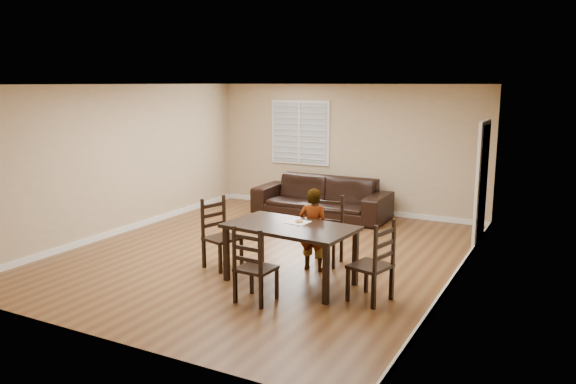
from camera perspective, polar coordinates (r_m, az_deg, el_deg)
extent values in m
plane|color=brown|center=(9.18, -2.33, -6.23)|extent=(7.00, 7.00, 0.00)
cube|color=tan|center=(12.00, 6.03, 4.41)|extent=(6.00, 0.04, 2.70)
cube|color=tan|center=(6.16, -18.95, -2.48)|extent=(6.00, 0.04, 2.70)
cube|color=tan|center=(10.68, -16.48, 3.20)|extent=(0.04, 7.00, 2.70)
cube|color=tan|center=(7.83, 16.96, 0.44)|extent=(0.04, 7.00, 2.70)
cube|color=white|center=(8.77, -2.47, 10.87)|extent=(6.00, 7.00, 0.04)
cube|color=white|center=(12.37, 1.21, 6.06)|extent=(1.40, 0.08, 1.40)
cube|color=white|center=(10.03, 19.09, 0.67)|extent=(0.06, 0.94, 2.05)
cylinder|color=#332114|center=(9.76, 18.62, -0.02)|extent=(0.06, 0.06, 0.02)
cube|color=white|center=(12.21, 5.88, -1.67)|extent=(6.00, 0.03, 0.10)
cube|color=white|center=(10.92, -16.06, -3.58)|extent=(0.03, 7.00, 0.10)
cube|color=white|center=(8.16, 16.34, -8.55)|extent=(0.03, 7.00, 0.10)
cube|color=black|center=(7.65, 0.22, -3.58)|extent=(1.83, 1.14, 0.05)
cube|color=black|center=(7.90, -6.28, -6.27)|extent=(0.08, 0.08, 0.77)
cube|color=black|center=(7.05, 3.88, -8.38)|extent=(0.08, 0.08, 0.77)
cube|color=black|center=(8.52, -2.78, -4.92)|extent=(0.08, 0.08, 0.77)
cube|color=black|center=(7.74, 6.86, -6.64)|extent=(0.08, 0.08, 0.77)
cube|color=black|center=(8.56, 3.79, -4.41)|extent=(0.50, 0.47, 0.04)
cube|color=black|center=(8.72, 4.23, -3.63)|extent=(0.47, 0.08, 1.04)
cube|color=black|center=(8.52, 2.05, -6.11)|extent=(0.04, 0.04, 0.43)
cube|color=black|center=(8.39, 4.65, -6.41)|extent=(0.04, 0.04, 0.43)
cube|color=black|center=(8.86, 2.93, -5.44)|extent=(0.04, 0.04, 0.43)
cube|color=black|center=(8.73, 5.44, -5.72)|extent=(0.04, 0.04, 0.43)
cube|color=black|center=(7.13, -3.27, -7.77)|extent=(0.47, 0.44, 0.04)
cube|color=black|center=(6.96, -4.15, -7.65)|extent=(0.45, 0.06, 1.00)
cube|color=black|center=(7.25, -1.15, -9.32)|extent=(0.04, 0.04, 0.41)
cube|color=black|center=(7.45, -3.72, -8.77)|extent=(0.04, 0.04, 0.41)
cube|color=black|center=(6.96, -2.74, -10.19)|extent=(0.04, 0.04, 0.41)
cube|color=black|center=(7.17, -5.37, -9.58)|extent=(0.04, 0.04, 0.41)
cube|color=black|center=(8.43, -6.68, -4.69)|extent=(0.55, 0.58, 0.04)
cube|color=black|center=(8.56, -7.54, -3.95)|extent=(0.17, 0.47, 1.05)
cube|color=black|center=(8.23, -6.90, -6.79)|extent=(0.05, 0.05, 0.43)
cube|color=black|center=(8.49, -4.75, -6.20)|extent=(0.05, 0.05, 0.43)
cube|color=black|center=(8.52, -8.52, -6.23)|extent=(0.05, 0.05, 0.43)
cube|color=black|center=(8.76, -6.40, -5.68)|extent=(0.05, 0.05, 0.43)
cube|color=black|center=(7.20, 8.35, -7.46)|extent=(0.55, 0.57, 0.04)
cube|color=black|center=(7.08, 9.73, -7.21)|extent=(0.16, 0.47, 1.06)
cube|color=black|center=(7.54, 7.96, -8.50)|extent=(0.05, 0.05, 0.43)
cube|color=black|center=(7.22, 6.10, -9.36)|extent=(0.05, 0.05, 0.43)
cube|color=black|center=(7.35, 10.45, -9.11)|extent=(0.05, 0.05, 0.43)
cube|color=black|center=(7.02, 8.66, -10.03)|extent=(0.05, 0.05, 0.43)
imported|color=gray|center=(8.22, 2.61, -3.83)|extent=(0.47, 0.33, 1.23)
cube|color=beige|center=(7.81, 1.00, -3.08)|extent=(0.31, 0.31, 0.00)
torus|color=#B88442|center=(7.79, 1.14, -2.97)|extent=(0.11, 0.11, 0.03)
torus|color=white|center=(7.79, 1.14, -2.88)|extent=(0.10, 0.10, 0.02)
imported|color=black|center=(11.56, 3.40, -0.54)|extent=(2.78, 1.10, 0.81)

